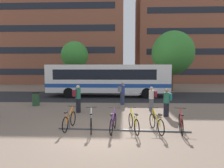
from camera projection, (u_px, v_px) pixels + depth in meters
name	position (u px, v px, depth m)	size (l,w,h in m)	color
ground	(103.00, 134.00, 7.99)	(200.00, 200.00, 0.00)	#7A6656
bus_lane_asphalt	(112.00, 96.00, 18.92)	(80.00, 7.20, 0.01)	#232326
city_bus	(109.00, 79.00, 18.78)	(12.03, 2.63, 3.20)	white
bike_rack	(123.00, 129.00, 8.44)	(6.01, 0.35, 0.70)	#47474C
parked_bicycle_orange_0	(69.00, 121.00, 8.70)	(0.52, 1.72, 0.99)	black
parked_bicycle_silver_1	(91.00, 122.00, 8.45)	(0.52, 1.71, 0.99)	black
parked_bicycle_purple_2	(113.00, 123.00, 8.33)	(0.52, 1.72, 0.99)	black
parked_bicycle_yellow_3	(134.00, 123.00, 8.34)	(0.54, 1.70, 0.99)	black
parked_bicycle_yellow_4	(156.00, 123.00, 8.31)	(0.52, 1.70, 0.99)	black
parked_bicycle_red_5	(181.00, 124.00, 8.25)	(0.58, 1.69, 0.99)	black
commuter_teal_pack_0	(167.00, 101.00, 10.94)	(0.60, 0.57, 1.64)	black
commuter_maroon_pack_1	(78.00, 97.00, 11.87)	(0.61, 0.52, 1.78)	black
commuter_grey_pack_2	(122.00, 92.00, 14.48)	(0.61, 0.52, 1.74)	#2D3851
commuter_maroon_pack_4	(152.00, 97.00, 12.41)	(0.53, 0.35, 1.61)	#565660
trash_bin	(36.00, 99.00, 14.17)	(0.55, 0.55, 1.03)	#284C2D
street_tree_0	(173.00, 53.00, 23.11)	(5.16, 5.16, 7.47)	brown
street_tree_1	(75.00, 55.00, 24.64)	(3.56, 3.56, 6.43)	brown
building_left_wing	(67.00, 37.00, 39.08)	(23.37, 13.95, 18.86)	brown
building_right_wing	(186.00, 38.00, 38.93)	(20.32, 10.59, 18.54)	brown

